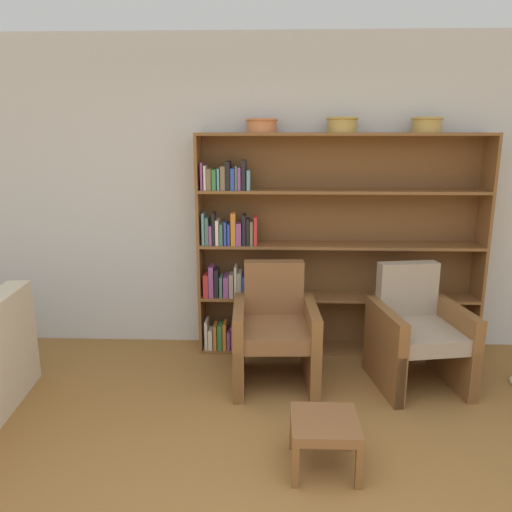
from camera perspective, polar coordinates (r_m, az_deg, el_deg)
wall_back at (r=4.48m, az=3.07°, el=6.82°), size 12.00×0.06×2.75m
bookshelf at (r=4.40m, az=6.67°, el=0.92°), size 2.46×0.30×1.93m
bowl_copper at (r=4.26m, az=0.65°, el=14.78°), size 0.27×0.27×0.11m
bowl_cream at (r=4.29m, az=9.82°, el=14.66°), size 0.26×0.26×0.13m
bowl_olive at (r=4.44m, az=18.96°, el=14.09°), size 0.26×0.26×0.12m
armchair_leather at (r=3.95m, az=2.17°, el=-8.57°), size 0.67×0.71×0.92m
armchair_cushioned at (r=4.11m, az=17.90°, el=-8.38°), size 0.75×0.78×0.92m
footstool at (r=3.07m, az=7.86°, el=-18.87°), size 0.39×0.39×0.31m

